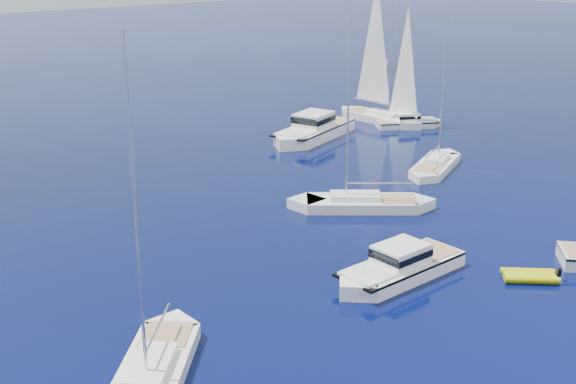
% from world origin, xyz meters
% --- Properties ---
extents(motor_cruiser_centre, '(9.85, 3.19, 2.57)m').
position_xyz_m(motor_cruiser_centre, '(0.31, 12.94, 0.00)').
color(motor_cruiser_centre, white).
rests_on(motor_cruiser_centre, ground).
extents(motor_cruiser_far_r, '(7.68, 5.81, 1.98)m').
position_xyz_m(motor_cruiser_far_r, '(28.95, 37.66, 0.00)').
color(motor_cruiser_far_r, silver).
rests_on(motor_cruiser_far_r, ground).
extents(motor_cruiser_distant, '(13.09, 7.70, 3.29)m').
position_xyz_m(motor_cruiser_distant, '(17.85, 40.49, 0.00)').
color(motor_cruiser_distant, white).
rests_on(motor_cruiser_distant, ground).
extents(sailboat_mid_r, '(10.63, 9.54, 16.71)m').
position_xyz_m(sailboat_mid_r, '(7.12, 22.77, 0.00)').
color(sailboat_mid_r, silver).
rests_on(sailboat_mid_r, ground).
extents(sailboat_mid_l, '(9.57, 9.89, 16.06)m').
position_xyz_m(sailboat_mid_l, '(-15.87, 12.67, 0.00)').
color(sailboat_mid_l, white).
rests_on(sailboat_mid_l, ground).
extents(sailboat_centre, '(10.38, 6.71, 15.01)m').
position_xyz_m(sailboat_centre, '(19.02, 25.79, 0.00)').
color(sailboat_centre, white).
rests_on(sailboat_centre, ground).
extents(sailboat_sails_r, '(3.61, 12.08, 17.58)m').
position_xyz_m(sailboat_sails_r, '(28.55, 41.52, 0.00)').
color(sailboat_sails_r, white).
rests_on(sailboat_sails_r, ground).
extents(sailboat_sails_far, '(10.26, 9.64, 16.44)m').
position_xyz_m(sailboat_sails_far, '(54.64, 67.03, 0.00)').
color(sailboat_sails_far, white).
rests_on(sailboat_sails_far, ground).
extents(tender_yellow, '(3.61, 3.55, 0.95)m').
position_xyz_m(tender_yellow, '(6.01, 7.92, 0.00)').
color(tender_yellow, '#C0C10B').
rests_on(tender_yellow, ground).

